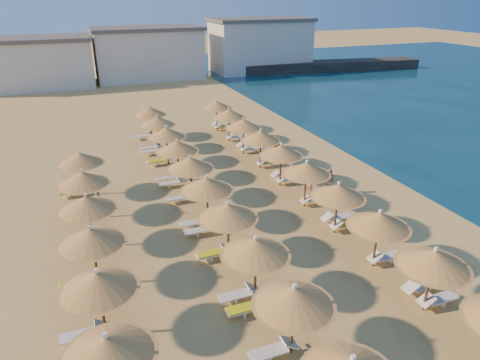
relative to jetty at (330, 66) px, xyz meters
name	(u,v)px	position (x,y,z in m)	size (l,w,h in m)	color
ground	(284,226)	(-30.06, -42.70, -0.75)	(220.00, 220.00, 0.00)	tan
jetty	(330,66)	(0.00, 0.00, 0.00)	(30.00, 4.00, 1.50)	black
hotel_blocks	(162,52)	(-26.72, 3.63, 2.95)	(49.12, 9.80, 8.10)	silver
parasol_row_east	(307,169)	(-27.84, -41.04, 1.68)	(2.94, 35.77, 2.99)	brown
parasol_row_west	(207,185)	(-33.91, -41.04, 1.68)	(2.94, 35.77, 2.99)	brown
parasol_row_inland	(89,219)	(-40.02, -42.68, 1.68)	(2.94, 19.35, 2.99)	brown
loungers	(236,217)	(-32.35, -41.32, -0.41)	(15.40, 34.28, 0.66)	silver
beachgoer_a	(310,182)	(-26.78, -39.76, 0.15)	(0.65, 0.43, 1.79)	tan
beachgoer_c	(276,150)	(-26.10, -33.50, 0.13)	(1.04, 0.43, 1.77)	tan
beachgoer_b	(329,182)	(-25.59, -40.14, 0.11)	(0.84, 0.65, 1.73)	tan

